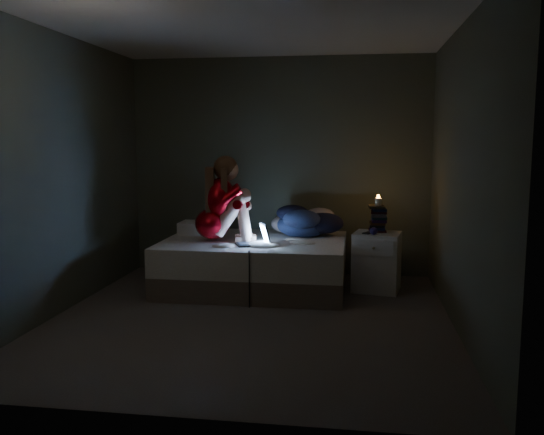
% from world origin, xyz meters
% --- Properties ---
extents(floor, '(3.60, 3.80, 0.02)m').
position_xyz_m(floor, '(0.00, 0.00, -0.01)').
color(floor, '#4A403D').
rests_on(floor, ground).
extents(ceiling, '(3.60, 3.80, 0.02)m').
position_xyz_m(ceiling, '(0.00, 0.00, 2.61)').
color(ceiling, silver).
rests_on(ceiling, ground).
extents(wall_back, '(3.60, 0.02, 2.60)m').
position_xyz_m(wall_back, '(0.00, 1.91, 1.30)').
color(wall_back, '#444640').
rests_on(wall_back, ground).
extents(wall_front, '(3.60, 0.02, 2.60)m').
position_xyz_m(wall_front, '(0.00, -1.91, 1.30)').
color(wall_front, '#444640').
rests_on(wall_front, ground).
extents(wall_left, '(0.02, 3.80, 2.60)m').
position_xyz_m(wall_left, '(-1.81, 0.00, 1.30)').
color(wall_left, '#444640').
rests_on(wall_left, ground).
extents(wall_right, '(0.02, 3.80, 2.60)m').
position_xyz_m(wall_right, '(1.81, 0.00, 1.30)').
color(wall_right, '#444640').
rests_on(wall_right, ground).
extents(bed, '(1.96, 1.47, 0.54)m').
position_xyz_m(bed, '(-0.16, 1.10, 0.27)').
color(bed, '#B9B5AB').
rests_on(bed, ground).
extents(pillow, '(0.48, 0.34, 0.14)m').
position_xyz_m(pillow, '(-0.84, 1.41, 0.61)').
color(pillow, white).
rests_on(pillow, bed).
extents(woman, '(0.63, 0.48, 0.92)m').
position_xyz_m(woman, '(-0.58, 0.91, 1.00)').
color(woman, '#750500').
rests_on(woman, bed).
extents(laptop, '(0.40, 0.35, 0.23)m').
position_xyz_m(laptop, '(-0.12, 0.77, 0.66)').
color(laptop, black).
rests_on(laptop, bed).
extents(clothes_pile, '(0.72, 0.63, 0.36)m').
position_xyz_m(clothes_pile, '(0.33, 1.44, 0.72)').
color(clothes_pile, navy).
rests_on(clothes_pile, bed).
extents(nightstand, '(0.55, 0.51, 0.63)m').
position_xyz_m(nightstand, '(1.16, 1.18, 0.32)').
color(nightstand, silver).
rests_on(nightstand, ground).
extents(book_stack, '(0.19, 0.25, 0.31)m').
position_xyz_m(book_stack, '(1.17, 1.24, 0.79)').
color(book_stack, black).
rests_on(book_stack, nightstand).
extents(candle, '(0.07, 0.07, 0.08)m').
position_xyz_m(candle, '(1.17, 1.24, 0.98)').
color(candle, beige).
rests_on(candle, book_stack).
extents(phone, '(0.11, 0.16, 0.01)m').
position_xyz_m(phone, '(1.08, 1.09, 0.64)').
color(phone, black).
rests_on(phone, nightstand).
extents(blue_orb, '(0.08, 0.08, 0.08)m').
position_xyz_m(blue_orb, '(1.15, 1.01, 0.67)').
color(blue_orb, navy).
rests_on(blue_orb, nightstand).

